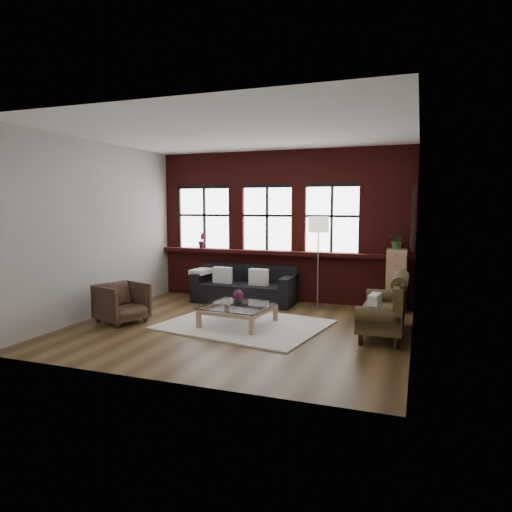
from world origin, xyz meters
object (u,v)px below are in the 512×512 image
(dark_sofa, at_px, (244,284))
(armchair, at_px, (122,303))
(vintage_settee, at_px, (383,306))
(vase, at_px, (238,301))
(coffee_table, at_px, (238,315))
(drawer_chest, at_px, (396,280))
(floor_lamp, at_px, (318,259))

(dark_sofa, relative_size, armchair, 2.81)
(vintage_settee, relative_size, vase, 11.57)
(coffee_table, bearing_deg, dark_sofa, 108.11)
(vase, bearing_deg, coffee_table, 0.00)
(dark_sofa, bearing_deg, coffee_table, -71.89)
(coffee_table, distance_m, drawer_chest, 3.23)
(vintage_settee, bearing_deg, armchair, -169.81)
(dark_sofa, distance_m, drawer_chest, 3.07)
(armchair, xyz_separation_m, floor_lamp, (3.00, 2.20, 0.64))
(coffee_table, height_order, vase, vase)
(vintage_settee, relative_size, coffee_table, 1.55)
(vase, distance_m, floor_lamp, 2.06)
(vase, xyz_separation_m, floor_lamp, (1.00, 1.71, 0.56))
(vintage_settee, xyz_separation_m, armchair, (-4.35, -0.78, -0.10))
(dark_sofa, height_order, coffee_table, dark_sofa)
(dark_sofa, bearing_deg, drawer_chest, 5.02)
(vase, height_order, floor_lamp, floor_lamp)
(dark_sofa, relative_size, vintage_settee, 1.27)
(coffee_table, xyz_separation_m, drawer_chest, (2.47, 2.05, 0.43))
(coffee_table, bearing_deg, floor_lamp, 59.77)
(drawer_chest, bearing_deg, vase, -140.27)
(vintage_settee, distance_m, coffee_table, 2.38)
(dark_sofa, xyz_separation_m, armchair, (-1.42, -2.27, -0.04))
(dark_sofa, height_order, vase, dark_sofa)
(vintage_settee, bearing_deg, vase, -172.81)
(dark_sofa, distance_m, coffee_table, 1.89)
(armchair, bearing_deg, drawer_chest, -40.99)
(armchair, bearing_deg, vintage_settee, -60.38)
(dark_sofa, xyz_separation_m, coffee_table, (0.58, -1.78, -0.21))
(coffee_table, bearing_deg, armchair, -166.36)
(coffee_table, bearing_deg, drawer_chest, 39.73)
(drawer_chest, height_order, floor_lamp, floor_lamp)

